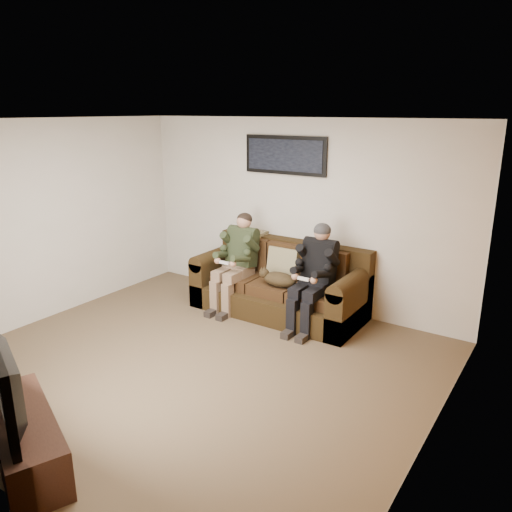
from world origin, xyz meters
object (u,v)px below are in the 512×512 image
Objects in this scene: person_left at (237,256)px; framed_poster at (285,155)px; sofa at (281,286)px; tv_stand at (26,439)px; cat at (278,279)px; person_right at (315,270)px; television at (16,379)px.

framed_poster reaches higher than person_left.
tv_stand is at bearing -91.44° from sofa.
tv_stand is at bearing -93.34° from cat.
person_right is 1.67m from framed_poster.
television is (0.11, -4.17, -1.36)m from framed_poster.
television is (-0.21, -3.51, 0.17)m from cat.
person_left is 1.20m from person_right.
tv_stand is (-0.09, -3.78, -0.15)m from sofa.
framed_poster is 0.95× the size of tv_stand.
cat is 0.50× the size of tv_stand.
person_right is 1.17× the size of television.
person_right is (0.60, -0.20, 0.39)m from sofa.
person_left reaches higher than sofa.
tv_stand is (-0.21, -3.51, -0.36)m from cat.
person_left reaches higher than television.
tv_stand is (0.11, -4.17, -1.89)m from framed_poster.
person_left is 1.01× the size of tv_stand.
framed_poster is at bearing 55.24° from person_left.
sofa is at bearing 111.51° from tv_stand.
person_right reaches higher than sofa.
framed_poster reaches higher than person_right.
person_right is at bearing 101.97° from television.
person_left reaches higher than tv_stand.
framed_poster reaches higher than cat.
framed_poster is 4.58m from tv_stand.
person_right is 2.02× the size of cat.
cat is at bearing -6.15° from person_left.
person_left is 2.01× the size of cat.
sofa is 1.75× the size of person_right.
framed_poster is (-0.80, 0.58, 1.35)m from person_right.
cat is 0.58× the size of television.
person_right reaches higher than person_left.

